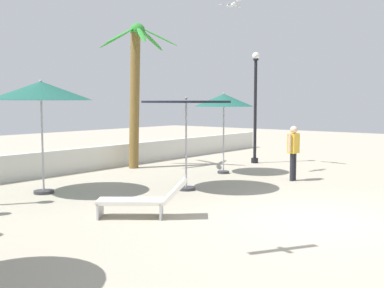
# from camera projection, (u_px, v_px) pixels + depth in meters

# --- Properties ---
(ground_plane) EXTENTS (56.00, 56.00, 0.00)m
(ground_plane) POSITION_uv_depth(u_px,v_px,m) (315.00, 220.00, 9.78)
(ground_plane) COLOR #B2A893
(boundary_wall) EXTENTS (25.20, 0.30, 0.83)m
(boundary_wall) POSITION_uv_depth(u_px,v_px,m) (49.00, 164.00, 15.53)
(boundary_wall) COLOR silver
(boundary_wall) RESTS_ON ground_plane
(patio_umbrella_0) EXTENTS (2.68, 2.68, 3.02)m
(patio_umbrella_0) POSITION_uv_depth(u_px,v_px,m) (41.00, 91.00, 12.37)
(patio_umbrella_0) COLOR #333338
(patio_umbrella_0) RESTS_ON ground_plane
(patio_umbrella_2) EXTENTS (2.01, 2.01, 2.76)m
(patio_umbrella_2) POSITION_uv_depth(u_px,v_px,m) (224.00, 101.00, 15.92)
(patio_umbrella_2) COLOR #333338
(patio_umbrella_2) RESTS_ON ground_plane
(patio_umbrella_3) EXTENTS (2.44, 2.44, 2.58)m
(patio_umbrella_3) POSITION_uv_depth(u_px,v_px,m) (186.00, 107.00, 12.90)
(patio_umbrella_3) COLOR #333338
(patio_umbrella_3) RESTS_ON ground_plane
(palm_tree_1) EXTENTS (3.06, 2.85, 5.31)m
(palm_tree_1) POSITION_uv_depth(u_px,v_px,m) (136.00, 79.00, 17.27)
(palm_tree_1) COLOR brown
(palm_tree_1) RESTS_ON ground_plane
(lamp_post_3) EXTENTS (0.29, 0.29, 4.38)m
(lamp_post_3) POSITION_uv_depth(u_px,v_px,m) (255.00, 104.00, 18.66)
(lamp_post_3) COLOR black
(lamp_post_3) RESTS_ON ground_plane
(lounge_chair_2) EXTENTS (1.59, 1.83, 0.84)m
(lounge_chair_2) POSITION_uv_depth(u_px,v_px,m) (143.00, 200.00, 9.94)
(lounge_chair_2) COLOR #B7B7BC
(lounge_chair_2) RESTS_ON ground_plane
(guest_2) EXTENTS (0.56, 0.25, 1.70)m
(guest_2) POSITION_uv_depth(u_px,v_px,m) (293.00, 148.00, 14.56)
(guest_2) COLOR #26262D
(guest_2) RESTS_ON ground_plane
(seagull_2) EXTENTS (0.93, 0.39, 0.14)m
(seagull_2) POSITION_uv_depth(u_px,v_px,m) (231.00, 5.00, 15.38)
(seagull_2) COLOR white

